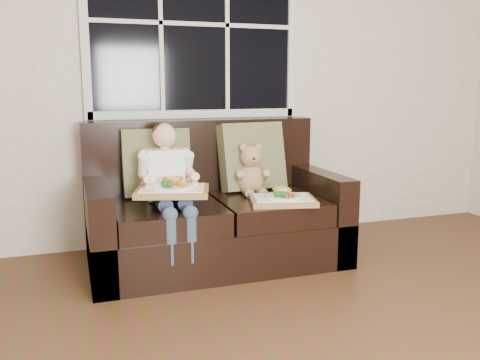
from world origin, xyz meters
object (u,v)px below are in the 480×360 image
object	(u,v)px
child	(168,177)
tray_left	(173,189)
teddy_bear	(251,172)
tray_right	(283,199)
loveseat	(213,216)

from	to	relation	value
child	tray_left	distance (m)	0.17
tray_left	teddy_bear	bearing A→B (deg)	42.72
teddy_bear	tray_left	xyz separation A→B (m)	(-0.63, -0.31, -0.02)
teddy_bear	tray_right	world-z (taller)	teddy_bear
loveseat	tray_left	world-z (taller)	loveseat
teddy_bear	tray_right	bearing A→B (deg)	-72.35
loveseat	tray_right	size ratio (longest dim) A/B	3.53
teddy_bear	tray_left	bearing A→B (deg)	-148.72
child	teddy_bear	xyz separation A→B (m)	(0.62, 0.15, -0.03)
child	tray_right	distance (m)	0.76
tray_left	tray_right	distance (m)	0.72
teddy_bear	tray_right	size ratio (longest dim) A/B	0.77
tray_right	child	bearing A→B (deg)	176.23
child	loveseat	bearing A→B (deg)	19.25
tray_left	tray_right	world-z (taller)	tray_left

